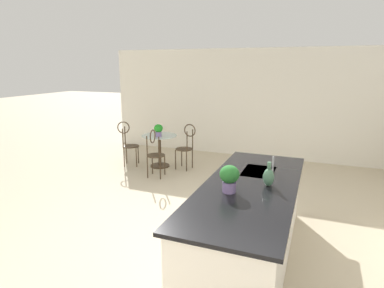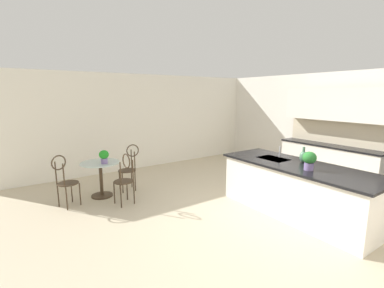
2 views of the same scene
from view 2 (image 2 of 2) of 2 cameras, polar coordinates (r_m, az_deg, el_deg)
ground_plane at (r=4.95m, az=12.21°, el=-15.34°), size 40.00×40.00×0.00m
wall_back at (r=7.62m, az=31.99°, el=2.98°), size 9.00×0.12×2.70m
wall_left_window at (r=8.02m, az=-10.06°, el=4.72°), size 0.12×7.80×2.70m
kitchen_island at (r=5.23m, az=21.34°, el=-8.92°), size 2.80×1.06×0.92m
back_counter_run at (r=7.52m, az=27.18°, el=-3.30°), size 2.44×0.64×1.52m
upper_cabinet_run at (r=7.32m, az=28.00°, el=7.44°), size 2.40×0.36×0.76m
bistro_table at (r=6.00m, az=-18.78°, el=-6.45°), size 0.80×0.80×0.74m
chair_near_window at (r=6.19m, az=-13.20°, el=-4.41°), size 0.42×0.50×1.04m
chair_by_island at (r=5.38m, az=-14.10°, el=-6.73°), size 0.50×0.43×1.04m
chair_toward_desk at (r=5.65m, az=-25.39°, el=-6.61°), size 0.49×0.52×1.04m
sink_faucet at (r=5.53m, az=18.12°, el=-1.58°), size 0.02×0.02×0.22m
potted_plant_on_table at (r=5.77m, az=-18.20°, el=-2.42°), size 0.20×0.20×0.28m
potted_plant_counter_near at (r=4.76m, az=23.66°, el=-3.04°), size 0.22×0.22×0.31m
vase_on_counter at (r=5.26m, az=22.55°, el=-2.46°), size 0.13×0.13×0.29m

